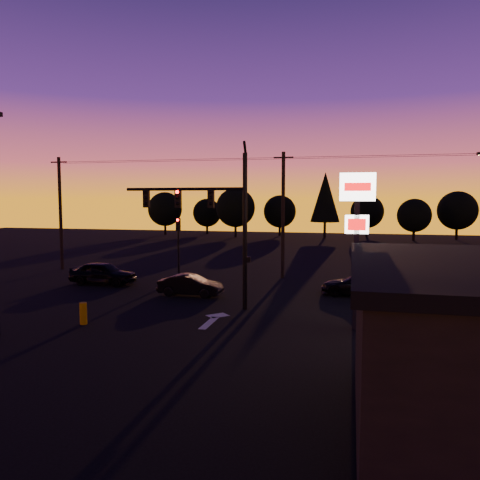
# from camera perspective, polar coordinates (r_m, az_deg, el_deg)

# --- Properties ---
(ground) EXTENTS (120.00, 120.00, 0.00)m
(ground) POSITION_cam_1_polar(r_m,az_deg,el_deg) (21.11, -5.92, -10.63)
(ground) COLOR black
(ground) RESTS_ON ground
(lane_arrow) EXTENTS (1.20, 3.10, 0.01)m
(lane_arrow) POSITION_cam_1_polar(r_m,az_deg,el_deg) (22.48, -3.27, -9.62)
(lane_arrow) COLOR beige
(lane_arrow) RESTS_ON ground
(traffic_signal_mast) EXTENTS (6.79, 0.52, 8.58)m
(traffic_signal_mast) POSITION_cam_1_polar(r_m,az_deg,el_deg) (24.16, -3.10, 3.24)
(traffic_signal_mast) COLOR black
(traffic_signal_mast) RESTS_ON ground
(secondary_signal) EXTENTS (0.30, 0.31, 4.35)m
(secondary_signal) POSITION_cam_1_polar(r_m,az_deg,el_deg) (32.95, -7.53, 0.08)
(secondary_signal) COLOR black
(secondary_signal) RESTS_ON ground
(pylon_sign) EXTENTS (1.50, 0.28, 6.80)m
(pylon_sign) POSITION_cam_1_polar(r_m,az_deg,el_deg) (20.67, 14.07, 2.73)
(pylon_sign) COLOR black
(pylon_sign) RESTS_ON ground
(utility_pole_0) EXTENTS (1.40, 0.26, 9.00)m
(utility_pole_0) POSITION_cam_1_polar(r_m,az_deg,el_deg) (40.25, -21.04, 3.15)
(utility_pole_0) COLOR black
(utility_pole_0) RESTS_ON ground
(utility_pole_1) EXTENTS (1.40, 0.26, 9.00)m
(utility_pole_1) POSITION_cam_1_polar(r_m,az_deg,el_deg) (33.52, 5.27, 3.15)
(utility_pole_1) COLOR black
(utility_pole_1) RESTS_ON ground
(power_wires) EXTENTS (36.00, 1.22, 0.07)m
(power_wires) POSITION_cam_1_polar(r_m,az_deg,el_deg) (33.62, 5.32, 9.93)
(power_wires) COLOR black
(power_wires) RESTS_ON ground
(bollard) EXTENTS (0.33, 0.33, 1.00)m
(bollard) POSITION_cam_1_polar(r_m,az_deg,el_deg) (22.64, -18.56, -8.49)
(bollard) COLOR #BA9102
(bollard) RESTS_ON ground
(tree_0) EXTENTS (5.36, 5.36, 6.74)m
(tree_0) POSITION_cam_1_polar(r_m,az_deg,el_deg) (74.93, -9.13, 3.74)
(tree_0) COLOR black
(tree_0) RESTS_ON ground
(tree_1) EXTENTS (4.54, 4.54, 5.71)m
(tree_1) POSITION_cam_1_polar(r_m,az_deg,el_deg) (75.70, -4.04, 3.33)
(tree_1) COLOR black
(tree_1) RESTS_ON ground
(tree_2) EXTENTS (5.77, 5.78, 7.26)m
(tree_2) POSITION_cam_1_polar(r_m,az_deg,el_deg) (69.24, -0.55, 3.96)
(tree_2) COLOR black
(tree_2) RESTS_ON ground
(tree_3) EXTENTS (4.95, 4.95, 6.22)m
(tree_3) POSITION_cam_1_polar(r_m,az_deg,el_deg) (71.99, 4.87, 3.49)
(tree_3) COLOR black
(tree_3) RESTS_ON ground
(tree_4) EXTENTS (4.18, 4.18, 9.50)m
(tree_4) POSITION_cam_1_polar(r_m,az_deg,el_deg) (68.26, 10.35, 5.17)
(tree_4) COLOR black
(tree_4) RESTS_ON ground
(tree_5) EXTENTS (4.95, 4.95, 6.22)m
(tree_5) POSITION_cam_1_polar(r_m,az_deg,el_deg) (73.21, 15.24, 3.35)
(tree_5) COLOR black
(tree_5) RESTS_ON ground
(tree_6) EXTENTS (4.54, 4.54, 5.71)m
(tree_6) POSITION_cam_1_polar(r_m,az_deg,el_deg) (67.69, 20.47, 2.82)
(tree_6) COLOR black
(tree_6) RESTS_ON ground
(tree_7) EXTENTS (5.36, 5.36, 6.74)m
(tree_7) POSITION_cam_1_polar(r_m,az_deg,el_deg) (71.60, 24.98, 3.27)
(tree_7) COLOR black
(tree_7) RESTS_ON ground
(car_left) EXTENTS (4.50, 1.92, 1.52)m
(car_left) POSITION_cam_1_polar(r_m,az_deg,el_deg) (32.52, -16.36, -3.89)
(car_left) COLOR black
(car_left) RESTS_ON ground
(car_mid) EXTENTS (3.82, 1.41, 1.25)m
(car_mid) POSITION_cam_1_polar(r_m,az_deg,el_deg) (27.78, -6.06, -5.49)
(car_mid) COLOR black
(car_mid) RESTS_ON ground
(car_right) EXTENTS (4.68, 2.02, 1.34)m
(car_right) POSITION_cam_1_polar(r_m,az_deg,el_deg) (28.52, 14.52, -5.26)
(car_right) COLOR black
(car_right) RESTS_ON ground
(suv_parked) EXTENTS (2.17, 4.51, 1.24)m
(suv_parked) POSITION_cam_1_polar(r_m,az_deg,el_deg) (17.00, 23.02, -12.74)
(suv_parked) COLOR black
(suv_parked) RESTS_ON ground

